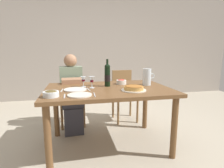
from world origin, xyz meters
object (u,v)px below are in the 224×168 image
at_px(water_pitcher, 147,78).
at_px(olive_bowl, 51,94).
at_px(wine_bottle, 107,75).
at_px(baked_tart, 134,88).
at_px(dinner_plate_right_setting, 80,95).
at_px(dinner_plate_left_setting, 75,90).
at_px(dining_table, 108,95).
at_px(diner_left, 72,90).
at_px(wine_glass_left_diner, 92,80).
at_px(chair_right, 123,92).
at_px(wine_glass_right_diner, 83,79).
at_px(salad_bowl, 121,82).
at_px(chair_left, 72,94).

xyz_separation_m(water_pitcher, olive_bowl, (-1.17, -0.39, -0.06)).
bearing_deg(wine_bottle, baked_tart, -51.72).
bearing_deg(dinner_plate_right_setting, dinner_plate_left_setting, 98.52).
xyz_separation_m(dining_table, diner_left, (-0.44, 0.63, -0.05)).
bearing_deg(water_pitcher, wine_bottle, 176.93).
relative_size(wine_glass_left_diner, chair_right, 0.16).
distance_m(olive_bowl, wine_glass_right_diner, 0.56).
bearing_deg(olive_bowl, wine_glass_left_diner, 38.99).
height_order(water_pitcher, salad_bowl, water_pitcher).
bearing_deg(chair_right, wine_glass_left_diner, 50.15).
xyz_separation_m(olive_bowl, dinner_plate_right_setting, (0.28, -0.01, -0.03)).
bearing_deg(olive_bowl, baked_tart, 6.94).
distance_m(dining_table, salad_bowl, 0.34).
distance_m(baked_tart, salad_bowl, 0.42).
relative_size(wine_bottle, olive_bowl, 2.23).
bearing_deg(baked_tart, wine_glass_right_diner, 148.61).
distance_m(dinner_plate_right_setting, chair_right, 1.46).
height_order(baked_tart, salad_bowl, salad_bowl).
bearing_deg(wine_glass_left_diner, chair_right, 52.66).
distance_m(baked_tart, chair_left, 1.32).
xyz_separation_m(wine_glass_right_diner, diner_left, (-0.15, 0.49, -0.24)).
distance_m(dining_table, diner_left, 0.77).
relative_size(dining_table, dinner_plate_left_setting, 5.77).
height_order(olive_bowl, dinner_plate_right_setting, olive_bowl).
bearing_deg(baked_tart, diner_left, 130.28).
bearing_deg(chair_left, wine_bottle, 118.43).
height_order(diner_left, chair_right, diner_left).
distance_m(wine_glass_right_diner, diner_left, 0.57).
xyz_separation_m(water_pitcher, dinner_plate_right_setting, (-0.89, -0.40, -0.09)).
bearing_deg(dinner_plate_left_setting, wine_glass_left_diner, 22.03).
bearing_deg(chair_left, dinner_plate_left_setting, 90.43).
bearing_deg(chair_right, wine_glass_right_diner, 42.86).
bearing_deg(wine_glass_left_diner, dinner_plate_right_setting, -113.85).
relative_size(water_pitcher, dinner_plate_left_setting, 0.84).
relative_size(salad_bowl, chair_left, 0.16).
distance_m(water_pitcher, chair_right, 0.88).
relative_size(wine_bottle, chair_left, 0.40).
height_order(dining_table, salad_bowl, salad_bowl).
bearing_deg(chair_left, dining_table, 114.25).
relative_size(wine_glass_right_diner, dinner_plate_right_setting, 0.53).
bearing_deg(diner_left, wine_glass_right_diner, 103.71).
height_order(baked_tart, wine_glass_left_diner, wine_glass_left_diner).
relative_size(dining_table, chair_left, 1.72).
xyz_separation_m(olive_bowl, diner_left, (0.19, 0.94, -0.18)).
distance_m(wine_bottle, salad_bowl, 0.26).
height_order(dinner_plate_right_setting, chair_left, chair_left).
bearing_deg(olive_bowl, water_pitcher, 18.62).
bearing_deg(wine_bottle, olive_bowl, -146.70).
bearing_deg(dining_table, dinner_plate_right_setting, -138.12).
bearing_deg(diner_left, chair_left, -90.58).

